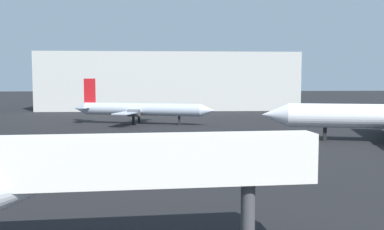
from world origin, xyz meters
TOP-DOWN VIEW (x-y plane):
  - airplane_far_left at (-1.76, 74.50)m, footprint 27.03×16.33m
  - jet_bridge at (-3.00, 12.22)m, footprint 23.67×3.79m
  - terminal_building at (4.23, 119.10)m, footprint 69.63×24.96m

SIDE VIEW (x-z plane):
  - airplane_far_left at x=-1.76m, z-range -1.47..7.05m
  - jet_bridge at x=-3.00m, z-range 1.52..7.54m
  - terminal_building at x=4.23m, z-range 0.00..15.56m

